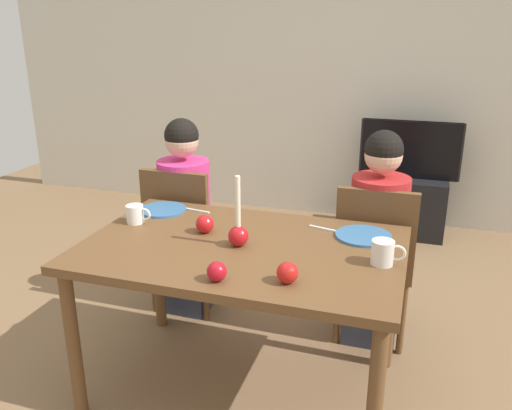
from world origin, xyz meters
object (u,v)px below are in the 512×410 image
object	(u,v)px
plate_right	(363,236)
apple_by_left_plate	(205,224)
tv_stand	(405,205)
plate_left	(163,210)
chair_right	(375,255)
candle_centerpiece	(238,232)
mug_right	(383,253)
dining_table	(242,262)
person_left_child	(185,220)
tv	(410,150)
apple_by_right_mug	(217,271)
mug_left	(136,214)
apple_near_candle	(287,273)
chair_left	(184,231)
person_right_child	(376,243)

from	to	relation	value
plate_right	apple_by_left_plate	xyz separation A→B (m)	(-0.71, -0.17, 0.04)
tv_stand	plate_left	size ratio (longest dim) A/B	2.63
chair_right	candle_centerpiece	world-z (taller)	candle_centerpiece
mug_right	apple_by_left_plate	distance (m)	0.82
dining_table	person_left_child	distance (m)	0.87
person_left_child	tv_stand	size ratio (longest dim) A/B	1.83
candle_centerpiece	tv	bearing A→B (deg)	74.62
tv	apple_by_right_mug	size ratio (longest dim) A/B	10.26
mug_left	apple_by_right_mug	distance (m)	0.75
tv	mug_right	distance (m)	2.31
tv	mug_left	distance (m)	2.51
tv_stand	apple_near_candle	size ratio (longest dim) A/B	7.73
person_left_child	tv_stand	world-z (taller)	person_left_child
chair_right	plate_left	xyz separation A→B (m)	(-1.07, -0.31, 0.24)
chair_left	person_right_child	xyz separation A→B (m)	(1.11, 0.03, 0.06)
plate_left	mug_right	xyz separation A→B (m)	(1.14, -0.31, 0.05)
tv	apple_by_right_mug	xyz separation A→B (m)	(-0.60, -2.65, 0.08)
person_left_child	candle_centerpiece	xyz separation A→B (m)	(0.56, -0.65, 0.25)
dining_table	tv_stand	xyz separation A→B (m)	(0.62, 2.30, -0.43)
tv_stand	plate_right	world-z (taller)	plate_right
tv_stand	dining_table	bearing A→B (deg)	-105.14
apple_near_candle	tv	bearing A→B (deg)	82.39
dining_table	person_right_child	size ratio (longest dim) A/B	1.19
chair_right	plate_left	distance (m)	1.14
chair_right	tv	bearing A→B (deg)	86.89
chair_left	apple_by_left_plate	xyz separation A→B (m)	(0.37, -0.52, 0.28)
plate_left	apple_near_candle	xyz separation A→B (m)	(0.82, -0.58, 0.04)
plate_left	mug_left	world-z (taller)	mug_left
mug_left	mug_right	distance (m)	1.19
dining_table	apple_by_right_mug	size ratio (longest dim) A/B	18.18
tv	mug_left	world-z (taller)	tv
chair_left	mug_right	distance (m)	1.37
plate_left	mug_left	size ratio (longest dim) A/B	1.92
person_right_child	dining_table	bearing A→B (deg)	-129.65
tv	candle_centerpiece	bearing A→B (deg)	-105.38
tv_stand	apple_by_left_plate	world-z (taller)	apple_by_left_plate
dining_table	apple_by_left_plate	world-z (taller)	apple_by_left_plate
chair_left	plate_right	distance (m)	1.16
candle_centerpiece	person_left_child	bearing A→B (deg)	130.93
apple_by_left_plate	chair_left	bearing A→B (deg)	125.04
dining_table	tv	bearing A→B (deg)	74.86
person_right_child	apple_near_candle	distance (m)	0.98
dining_table	apple_by_left_plate	distance (m)	0.26
mug_right	apple_by_left_plate	xyz separation A→B (m)	(-0.82, 0.10, -0.01)
person_right_child	candle_centerpiece	world-z (taller)	person_right_child
chair_right	apple_by_left_plate	size ratio (longest dim) A/B	10.54
plate_left	candle_centerpiece	bearing A→B (deg)	-30.37
person_left_child	mug_left	distance (m)	0.59
plate_left	mug_left	bearing A→B (deg)	-102.06
plate_right	mug_right	bearing A→B (deg)	-67.84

